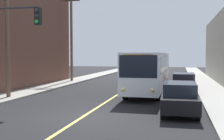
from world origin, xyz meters
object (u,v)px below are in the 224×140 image
at_px(utility_pole_near, 7,17).
at_px(parked_car_red, 184,83).
at_px(city_bus, 149,70).
at_px(utility_pole_mid, 71,30).
at_px(parked_car_black, 179,97).
at_px(traffic_signal_left_corner, 8,34).

bearing_deg(utility_pole_near, parked_car_red, 24.90).
height_order(city_bus, parked_car_red, city_bus).
bearing_deg(utility_pole_mid, parked_car_black, -51.38).
bearing_deg(traffic_signal_left_corner, utility_pole_near, 125.38).
distance_m(parked_car_red, traffic_signal_left_corner, 13.35).
distance_m(parked_car_black, utility_pole_mid, 19.77).
height_order(parked_car_black, utility_pole_near, utility_pole_near).
relative_size(parked_car_red, traffic_signal_left_corner, 0.74).
bearing_deg(parked_car_red, parked_car_black, -92.48).
height_order(parked_car_black, traffic_signal_left_corner, traffic_signal_left_corner).
relative_size(city_bus, parked_car_black, 2.74).
distance_m(city_bus, parked_car_red, 2.93).
xyz_separation_m(parked_car_red, utility_pole_near, (-11.89, -5.52, 4.84)).
xyz_separation_m(city_bus, traffic_signal_left_corner, (-7.61, -8.01, 2.49)).
bearing_deg(parked_car_red, city_bus, 173.29).
bearing_deg(utility_pole_mid, traffic_signal_left_corner, -82.69).
bearing_deg(traffic_signal_left_corner, parked_car_black, -0.43).
relative_size(parked_car_black, traffic_signal_left_corner, 0.74).
xyz_separation_m(parked_car_black, utility_pole_mid, (-11.93, 14.93, 5.09)).
bearing_deg(city_bus, traffic_signal_left_corner, -133.55).
distance_m(parked_car_black, utility_pole_near, 12.72).
relative_size(utility_pole_near, utility_pole_mid, 0.95).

